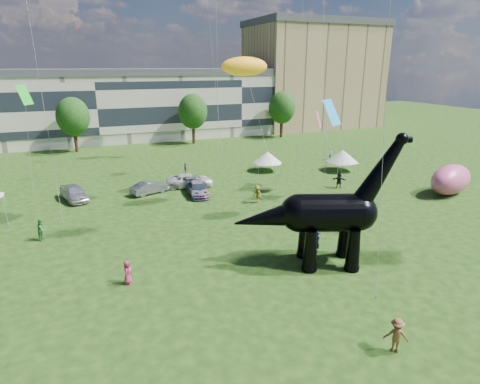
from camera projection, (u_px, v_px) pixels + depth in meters
name	position (u px, v px, depth m)	size (l,w,h in m)	color
ground	(307.00, 307.00, 23.92)	(220.00, 220.00, 0.00)	#16330C
terrace_row	(96.00, 109.00, 73.97)	(78.00, 11.00, 12.00)	beige
apartment_block	(312.00, 77.00, 92.29)	(28.00, 18.00, 22.00)	tan
tree_mid_left	(73.00, 114.00, 64.51)	(5.20, 5.20, 9.44)	#382314
tree_mid_right	(193.00, 109.00, 71.67)	(5.20, 5.20, 9.44)	#382314
tree_far_right	(282.00, 105.00, 78.11)	(5.20, 5.20, 9.44)	#382314
dinosaur_sculpture	(323.00, 215.00, 28.16)	(11.89, 5.92, 9.90)	black
car_silver	(74.00, 193.00, 42.55)	(1.98, 4.93, 1.68)	silver
car_grey	(150.00, 188.00, 44.79)	(1.48, 4.23, 1.40)	slate
car_white	(190.00, 181.00, 47.25)	(2.54, 5.52, 1.53)	silver
car_dark	(198.00, 189.00, 44.26)	(1.99, 4.91, 1.42)	#595960
gazebo_near	(267.00, 157.00, 54.03)	(4.75, 4.75, 2.67)	white
gazebo_far	(342.00, 156.00, 54.10)	(4.38, 4.38, 2.87)	silver
inflatable_pink	(451.00, 179.00, 44.46)	(6.63, 3.32, 3.32)	#D85488
visitors	(197.00, 214.00, 36.36)	(51.99, 38.54, 1.87)	olive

